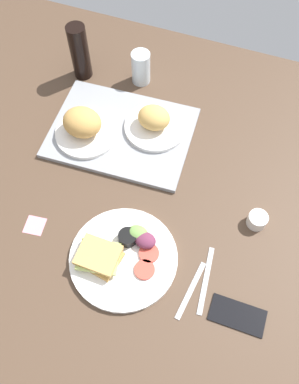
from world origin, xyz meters
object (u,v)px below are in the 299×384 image
(drinking_glass, at_px, (141,68))
(plate_with_salad, at_px, (122,255))
(soda_bottle, at_px, (80,52))
(serving_tray, at_px, (122,133))
(fork, at_px, (191,290))
(sticky_note, at_px, (35,225))
(cell_phone, at_px, (238,315))
(bread_plate_far, at_px, (155,122))
(bread_plate_near, at_px, (84,126))
(knife, at_px, (206,280))
(espresso_cup, at_px, (257,220))

(drinking_glass, bearing_deg, plate_with_salad, -74.11)
(plate_with_salad, distance_m, soda_bottle, 0.71)
(drinking_glass, bearing_deg, serving_tray, -84.68)
(serving_tray, xyz_separation_m, fork, (0.37, -0.42, -0.01))
(sticky_note, bearing_deg, fork, -3.20)
(plate_with_salad, relative_size, cell_phone, 2.07)
(bread_plate_far, distance_m, cell_phone, 0.63)
(bread_plate_near, distance_m, fork, 0.60)
(plate_with_salad, bearing_deg, serving_tray, 111.98)
(cell_phone, bearing_deg, bread_plate_far, 128.84)
(knife, xyz_separation_m, cell_phone, (0.10, -0.06, 0.00))
(cell_phone, bearing_deg, drinking_glass, 126.80)
(bread_plate_far, relative_size, espresso_cup, 3.60)
(espresso_cup, relative_size, fork, 0.33)
(drinking_glass, relative_size, espresso_cup, 2.13)
(knife, bearing_deg, soda_bottle, 41.53)
(soda_bottle, height_order, knife, soda_bottle)
(drinking_glass, height_order, espresso_cup, drinking_glass)
(fork, xyz_separation_m, cell_phone, (0.13, -0.02, 0.00))
(bread_plate_near, height_order, sticky_note, bread_plate_near)
(serving_tray, relative_size, bread_plate_far, 2.23)
(plate_with_salad, distance_m, fork, 0.21)
(drinking_glass, bearing_deg, knife, -56.07)
(bread_plate_near, height_order, drinking_glass, drinking_glass)
(bread_plate_near, distance_m, cell_phone, 0.72)
(bread_plate_far, distance_m, espresso_cup, 0.44)
(espresso_cup, bearing_deg, knife, -112.76)
(knife, distance_m, sticky_note, 0.51)
(bread_plate_far, distance_m, sticky_note, 0.49)
(drinking_glass, xyz_separation_m, knife, (0.42, -0.62, -0.06))
(serving_tray, bearing_deg, cell_phone, -41.39)
(serving_tray, bearing_deg, plate_with_salad, -68.02)
(drinking_glass, height_order, sticky_note, drinking_glass)
(bread_plate_near, bearing_deg, serving_tray, 24.99)
(serving_tray, distance_m, fork, 0.55)
(knife, height_order, sticky_note, knife)
(plate_with_salad, distance_m, cell_phone, 0.34)
(serving_tray, height_order, cell_phone, serving_tray)
(drinking_glass, xyz_separation_m, fork, (0.39, -0.66, -0.06))
(serving_tray, height_order, espresso_cup, espresso_cup)
(bread_plate_near, height_order, bread_plate_far, bread_plate_near)
(plate_with_salad, height_order, cell_phone, plate_with_salad)
(sticky_note, bearing_deg, bread_plate_near, 88.52)
(serving_tray, xyz_separation_m, sticky_note, (-0.11, -0.39, -0.01))
(plate_with_salad, relative_size, sticky_note, 5.32)
(bread_plate_near, bearing_deg, cell_phone, -32.84)
(espresso_cup, distance_m, cell_phone, 0.27)
(bread_plate_near, bearing_deg, espresso_cup, -11.06)
(fork, distance_m, sticky_note, 0.48)
(sticky_note, bearing_deg, drinking_glass, 81.78)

